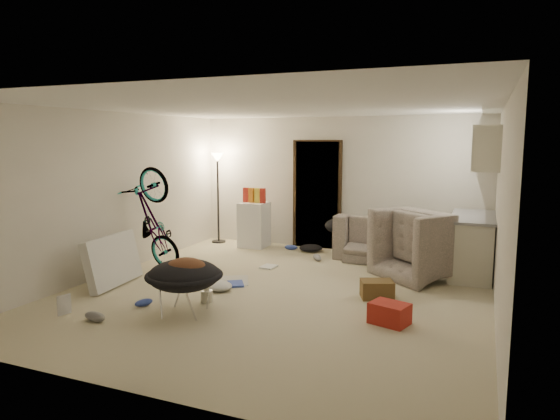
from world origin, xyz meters
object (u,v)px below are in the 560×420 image
at_px(floor_lamp, 218,178).
at_px(drink_case_a, 377,289).
at_px(mini_fridge, 254,225).
at_px(drink_case_b, 389,313).
at_px(armchair, 430,252).
at_px(kitchen_counter, 472,246).
at_px(bicycle, 154,242).
at_px(tv_box, 113,260).
at_px(sofa, 394,244).
at_px(saucer_chair, 184,282).
at_px(juicer, 207,295).

height_order(floor_lamp, drink_case_a, floor_lamp).
bearing_deg(mini_fridge, drink_case_b, -46.86).
distance_m(armchair, drink_case_b, 2.29).
relative_size(kitchen_counter, bicycle, 0.89).
bearing_deg(tv_box, bicycle, 84.35).
distance_m(floor_lamp, drink_case_b, 5.33).
xyz_separation_m(sofa, saucer_chair, (-1.85, -3.67, 0.10)).
bearing_deg(tv_box, mini_fridge, 70.96).
bearing_deg(juicer, mini_fridge, 105.07).
bearing_deg(drink_case_b, juicer, -159.33).
relative_size(sofa, drink_case_b, 4.75).
bearing_deg(drink_case_b, saucer_chair, -148.10).
xyz_separation_m(floor_lamp, sofa, (3.56, -0.20, -1.02)).
distance_m(sofa, mini_fridge, 2.72).
height_order(bicycle, juicer, bicycle).
distance_m(mini_fridge, juicer, 3.43).
bearing_deg(juicer, drink_case_b, 3.37).
bearing_deg(bicycle, mini_fridge, -11.12).
bearing_deg(juicer, kitchen_counter, 41.61).
distance_m(bicycle, mini_fridge, 2.30).
relative_size(bicycle, juicer, 7.55).
relative_size(mini_fridge, tv_box, 0.79).
height_order(bicycle, mini_fridge, bicycle).
distance_m(floor_lamp, saucer_chair, 4.33).
bearing_deg(floor_lamp, kitchen_counter, -7.66).
height_order(floor_lamp, mini_fridge, floor_lamp).
distance_m(floor_lamp, bicycle, 2.44).
xyz_separation_m(mini_fridge, saucer_chair, (0.87, -3.77, -0.04)).
relative_size(bicycle, tv_box, 1.54).
height_order(floor_lamp, bicycle, floor_lamp).
height_order(kitchen_counter, sofa, kitchen_counter).
distance_m(tv_box, juicer, 1.66).
bearing_deg(tv_box, drink_case_b, -6.02).
relative_size(bicycle, drink_case_a, 4.08).
bearing_deg(mini_fridge, tv_box, -105.52).
xyz_separation_m(kitchen_counter, bicycle, (-4.73, -1.63, 0.00)).
xyz_separation_m(tv_box, drink_case_b, (3.94, -0.03, -0.24)).
bearing_deg(saucer_chair, sofa, 63.27).
distance_m(drink_case_b, juicer, 2.31).
relative_size(armchair, mini_fridge, 1.34).
height_order(kitchen_counter, mini_fridge, kitchen_counter).
relative_size(bicycle, drink_case_b, 4.08).
bearing_deg(kitchen_counter, mini_fridge, 172.14).
height_order(saucer_chair, tv_box, tv_box).
bearing_deg(sofa, mini_fridge, -0.69).
bearing_deg(mini_fridge, drink_case_a, -40.70).
xyz_separation_m(kitchen_counter, armchair, (-0.59, -0.34, -0.06)).
height_order(floor_lamp, drink_case_b, floor_lamp).
xyz_separation_m(floor_lamp, saucer_chair, (1.71, -3.87, -0.92)).
height_order(armchair, drink_case_b, armchair).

